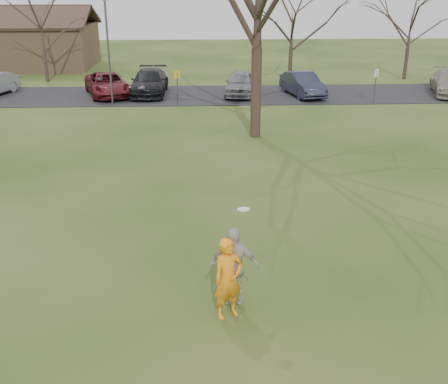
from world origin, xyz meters
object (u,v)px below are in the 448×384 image
(player_defender, at_px, (228,279))
(car_5, at_px, (303,84))
(car_4, at_px, (240,83))
(car_3, at_px, (149,82))
(catching_play, at_px, (234,266))
(lamp_post, at_px, (107,37))
(car_2, at_px, (107,84))

(player_defender, distance_m, car_5, 25.01)
(player_defender, height_order, car_4, player_defender)
(car_3, bearing_deg, car_5, -3.33)
(catching_play, xyz_separation_m, lamp_post, (-6.08, 22.00, 2.87))
(car_3, distance_m, car_5, 10.04)
(player_defender, relative_size, catching_play, 0.80)
(car_2, bearing_deg, catching_play, -92.63)
(player_defender, bearing_deg, car_4, 57.95)
(car_2, height_order, car_4, car_4)
(car_2, height_order, car_3, car_3)
(car_3, bearing_deg, player_defender, -79.41)
(car_2, distance_m, car_3, 2.70)
(car_2, distance_m, car_5, 12.70)
(lamp_post, bearing_deg, player_defender, -75.14)
(car_3, bearing_deg, catching_play, -78.95)
(player_defender, relative_size, car_4, 0.43)
(player_defender, bearing_deg, car_2, 77.55)
(car_4, bearing_deg, lamp_post, -156.16)
(car_3, xyz_separation_m, lamp_post, (-2.02, -2.83, 3.14))
(car_4, distance_m, lamp_post, 8.89)
(car_4, height_order, catching_play, catching_play)
(player_defender, distance_m, lamp_post, 23.29)
(car_2, distance_m, lamp_post, 4.14)
(catching_play, bearing_deg, car_4, 85.54)
(car_4, relative_size, lamp_post, 0.72)
(car_5, bearing_deg, car_2, 164.77)
(player_defender, xyz_separation_m, catching_play, (0.15, 0.32, 0.14))
(car_4, height_order, lamp_post, lamp_post)
(car_4, xyz_separation_m, lamp_post, (-7.97, -2.32, 3.16))
(catching_play, bearing_deg, lamp_post, 105.44)
(car_2, height_order, lamp_post, lamp_post)
(car_3, relative_size, car_5, 1.20)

